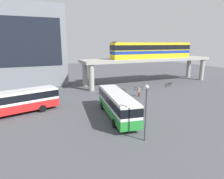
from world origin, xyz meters
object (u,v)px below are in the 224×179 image
(station_building, at_px, (8,46))
(bus_main, at_px, (117,102))
(bicycle_blue, at_px, (121,91))
(bicycle_black, at_px, (168,85))
(pedestrian_near_building, at_px, (105,91))
(train, at_px, (152,50))
(bicycle_brown, at_px, (170,83))
(pedestrian_by_bike_rack, at_px, (139,92))
(bus_secondary, at_px, (16,100))
(bicycle_silver, at_px, (115,88))
(bicycle_green, at_px, (138,88))

(station_building, bearing_deg, bus_main, -64.75)
(bus_main, xyz_separation_m, bicycle_blue, (6.13, 11.39, -1.63))
(bicycle_black, relative_size, pedestrian_near_building, 1.09)
(train, height_order, bus_main, train)
(bicycle_black, bearing_deg, bicycle_brown, 40.47)
(bus_main, distance_m, pedestrian_by_bike_rack, 10.97)
(station_building, relative_size, bus_secondary, 2.12)
(train, relative_size, bicycle_brown, 12.38)
(station_building, distance_m, bicycle_black, 37.47)
(bicycle_blue, bearing_deg, bicycle_silver, 97.43)
(train, relative_size, pedestrian_near_building, 12.45)
(pedestrian_by_bike_rack, bearing_deg, pedestrian_near_building, 145.61)
(bus_secondary, xyz_separation_m, pedestrian_near_building, (14.68, 4.82, -1.22))
(bus_main, xyz_separation_m, pedestrian_by_bike_rack, (7.91, 7.50, -1.22))
(train, height_order, bicycle_blue, train)
(bicycle_black, bearing_deg, bus_secondary, -169.37)
(train, bearing_deg, bicycle_green, -139.98)
(bicycle_blue, relative_size, pedestrian_by_bike_rack, 1.05)
(bus_main, xyz_separation_m, bicycle_black, (18.02, 11.96, -1.63))
(bicycle_black, height_order, bicycle_silver, same)
(bicycle_black, distance_m, pedestrian_near_building, 15.43)
(bicycle_brown, distance_m, bicycle_silver, 14.34)
(bicycle_green, bearing_deg, pedestrian_near_building, -175.58)
(bicycle_brown, height_order, bicycle_blue, same)
(train, xyz_separation_m, bus_secondary, (-29.22, -11.18, -5.90))
(pedestrian_near_building, bearing_deg, bicycle_brown, 8.63)
(station_building, xyz_separation_m, bicycle_silver, (19.78, -15.88, -8.41))
(bus_main, height_order, bicycle_brown, bus_main)
(train, distance_m, bus_secondary, 31.84)
(bicycle_black, relative_size, bicycle_blue, 1.04)
(bus_main, bearing_deg, pedestrian_by_bike_rack, 43.47)
(bicycle_green, height_order, pedestrian_near_building, pedestrian_near_building)
(bicycle_black, xyz_separation_m, pedestrian_near_building, (-15.40, -0.83, 0.41))
(train, bearing_deg, bicycle_brown, -50.91)
(bus_secondary, distance_m, bicycle_brown, 33.13)
(station_building, relative_size, bicycle_blue, 13.96)
(bicycle_green, relative_size, pedestrian_by_bike_rack, 1.01)
(station_building, height_order, pedestrian_near_building, station_building)
(station_building, height_order, bicycle_silver, station_building)
(station_building, relative_size, bus_main, 2.13)
(bicycle_brown, bearing_deg, bicycle_silver, -179.70)
(bicycle_black, bearing_deg, bicycle_blue, -177.27)
(bus_main, bearing_deg, bicycle_green, 48.72)
(bicycle_silver, distance_m, bicycle_blue, 2.34)
(train, height_order, bicycle_green, train)
(station_building, bearing_deg, bicycle_green, -36.39)
(bus_secondary, distance_m, bicycle_blue, 18.96)
(station_building, distance_m, bus_secondary, 24.32)
(bus_main, relative_size, pedestrian_by_bike_rack, 6.88)
(bus_secondary, height_order, bicycle_silver, bus_secondary)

